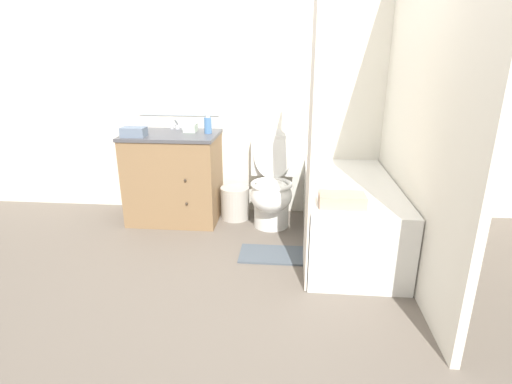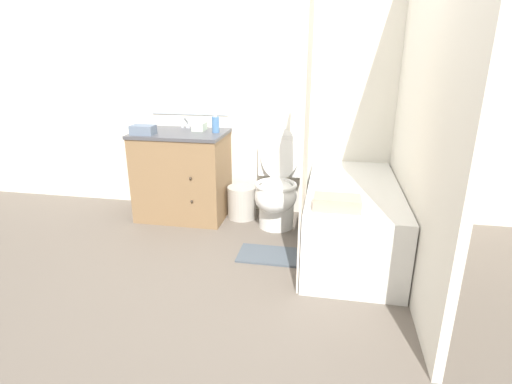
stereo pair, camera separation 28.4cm
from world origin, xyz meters
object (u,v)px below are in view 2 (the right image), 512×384
(wastebasket, at_px, (242,202))
(hand_towel_folded, at_px, (143,130))
(sink_faucet, at_px, (187,125))
(toilet, at_px, (277,187))
(soap_dispenser, at_px, (216,124))
(bath_mat, at_px, (274,255))
(vanity_cabinet, at_px, (183,174))
(bath_towel_folded, at_px, (337,203))
(tissue_box, at_px, (199,126))
(bathtub, at_px, (351,218))

(wastebasket, relative_size, hand_towel_folded, 1.50)
(sink_faucet, height_order, toilet, sink_faucet)
(soap_dispenser, height_order, bath_mat, soap_dispenser)
(vanity_cabinet, distance_m, bath_mat, 1.29)
(bath_towel_folded, bearing_deg, sink_faucet, 140.76)
(sink_faucet, height_order, tissue_box, sink_faucet)
(toilet, bearing_deg, bathtub, -31.39)
(wastebasket, height_order, bath_towel_folded, bath_towel_folded)
(vanity_cabinet, relative_size, toilet, 0.96)
(wastebasket, relative_size, tissue_box, 2.16)
(wastebasket, bearing_deg, hand_towel_folded, -164.66)
(toilet, relative_size, bath_mat, 1.55)
(sink_faucet, distance_m, bath_towel_folded, 1.90)
(tissue_box, bearing_deg, sink_faucet, 147.88)
(vanity_cabinet, bearing_deg, tissue_box, 33.55)
(soap_dispenser, bearing_deg, wastebasket, 5.67)
(vanity_cabinet, relative_size, bathtub, 0.57)
(bathtub, xyz_separation_m, hand_towel_folded, (-1.87, 0.27, 0.60))
(tissue_box, relative_size, soap_dispenser, 0.83)
(bath_mat, bearing_deg, toilet, 95.96)
(vanity_cabinet, distance_m, bath_towel_folded, 1.77)
(bathtub, height_order, soap_dispenser, soap_dispenser)
(toilet, distance_m, bath_mat, 0.74)
(bathtub, xyz_separation_m, bath_towel_folded, (-0.13, -0.53, 0.32))
(toilet, xyz_separation_m, tissue_box, (-0.78, 0.16, 0.51))
(wastebasket, relative_size, soap_dispenser, 1.80)
(soap_dispenser, bearing_deg, bath_towel_folded, -42.33)
(wastebasket, bearing_deg, bathtub, -26.52)
(vanity_cabinet, height_order, bathtub, vanity_cabinet)
(bath_towel_folded, height_order, bath_mat, bath_towel_folded)
(bath_towel_folded, bearing_deg, toilet, 119.17)
(vanity_cabinet, bearing_deg, toilet, -3.30)
(sink_faucet, height_order, bathtub, sink_faucet)
(hand_towel_folded, relative_size, bath_mat, 0.37)
(bathtub, xyz_separation_m, wastebasket, (-1.02, 0.51, -0.12))
(wastebasket, relative_size, bath_mat, 0.55)
(bathtub, bearing_deg, bath_mat, -158.13)
(tissue_box, xyz_separation_m, soap_dispenser, (0.18, -0.07, 0.04))
(sink_faucet, height_order, bath_mat, sink_faucet)
(sink_faucet, xyz_separation_m, tissue_box, (0.16, -0.10, 0.00))
(tissue_box, height_order, bath_towel_folded, tissue_box)
(tissue_box, height_order, soap_dispenser, soap_dispenser)
(wastebasket, distance_m, bath_towel_folded, 1.44)
(soap_dispenser, distance_m, hand_towel_folded, 0.66)
(bathtub, distance_m, wastebasket, 1.14)
(tissue_box, distance_m, bath_towel_folded, 1.72)
(bathtub, height_order, tissue_box, tissue_box)
(sink_faucet, bearing_deg, bath_towel_folded, -39.24)
(sink_faucet, relative_size, wastebasket, 0.45)
(vanity_cabinet, height_order, bath_towel_folded, vanity_cabinet)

